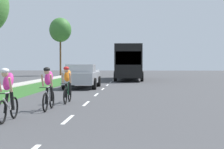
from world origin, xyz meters
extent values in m
plane|color=#424244|center=(0.00, 20.00, 0.00)|extent=(120.00, 120.00, 0.00)
cube|color=#2D6026|center=(-4.97, 20.00, 0.00)|extent=(2.80, 70.00, 0.01)
cube|color=#B2ADA3|center=(-7.10, 20.00, 0.00)|extent=(1.47, 70.00, 0.10)
cube|color=white|center=(0.00, 6.77, 0.00)|extent=(0.12, 1.80, 0.01)
cube|color=white|center=(0.00, 11.08, 0.00)|extent=(0.12, 1.80, 0.01)
cube|color=white|center=(0.00, 15.38, 0.00)|extent=(0.12, 1.80, 0.01)
cube|color=white|center=(0.00, 19.69, 0.00)|extent=(0.12, 1.80, 0.01)
cube|color=white|center=(0.00, 24.00, 0.00)|extent=(0.12, 1.80, 0.01)
cube|color=white|center=(0.00, 28.31, 0.00)|extent=(0.12, 1.80, 0.01)
cube|color=white|center=(0.00, 32.62, 0.00)|extent=(0.12, 1.80, 0.01)
cube|color=white|center=(0.00, 36.92, 0.00)|extent=(0.12, 1.80, 0.01)
cube|color=white|center=(0.00, 41.23, 0.00)|extent=(0.12, 1.80, 0.01)
cube|color=white|center=(0.00, 45.54, 0.00)|extent=(0.12, 1.80, 0.01)
cube|color=white|center=(0.00, 49.85, 0.00)|extent=(0.12, 1.80, 0.01)
torus|color=black|center=(-1.70, 6.87, 0.34)|extent=(0.06, 0.68, 0.68)
torus|color=black|center=(-1.70, 5.83, 0.34)|extent=(0.06, 0.68, 0.68)
cylinder|color=silver|center=(-1.70, 6.25, 0.52)|extent=(0.04, 0.59, 0.43)
cylinder|color=silver|center=(-1.70, 6.53, 0.62)|extent=(0.04, 0.04, 0.55)
cylinder|color=silver|center=(-1.70, 6.30, 0.85)|extent=(0.03, 0.55, 0.03)
cylinder|color=black|center=(-1.70, 5.85, 0.86)|extent=(0.42, 0.02, 0.02)
ellipsoid|color=#CC2D8C|center=(-1.70, 6.37, 1.18)|extent=(0.30, 0.54, 0.63)
sphere|color=tan|center=(-1.70, 6.09, 1.42)|extent=(0.20, 0.20, 0.20)
ellipsoid|color=white|center=(-1.70, 6.09, 1.50)|extent=(0.24, 0.28, 0.16)
cylinder|color=tan|center=(-1.86, 6.09, 1.10)|extent=(0.07, 0.26, 0.45)
cylinder|color=tan|center=(-1.54, 6.09, 1.10)|extent=(0.07, 0.26, 0.45)
cylinder|color=black|center=(-1.80, 6.45, 0.52)|extent=(0.10, 0.30, 0.60)
cylinder|color=black|center=(-1.60, 6.40, 0.62)|extent=(0.10, 0.25, 0.61)
torus|color=black|center=(-1.10, 9.41, 0.34)|extent=(0.06, 0.68, 0.68)
torus|color=black|center=(-1.10, 8.37, 0.34)|extent=(0.06, 0.68, 0.68)
cylinder|color=#A5A8AD|center=(-1.10, 8.79, 0.52)|extent=(0.04, 0.59, 0.43)
cylinder|color=#A5A8AD|center=(-1.10, 9.07, 0.62)|extent=(0.04, 0.04, 0.55)
cylinder|color=#A5A8AD|center=(-1.10, 8.84, 0.85)|extent=(0.03, 0.55, 0.03)
cylinder|color=black|center=(-1.10, 8.39, 0.86)|extent=(0.42, 0.02, 0.02)
ellipsoid|color=#CC2D8C|center=(-1.10, 8.91, 1.18)|extent=(0.30, 0.54, 0.63)
sphere|color=tan|center=(-1.10, 8.63, 1.42)|extent=(0.20, 0.20, 0.20)
ellipsoid|color=black|center=(-1.10, 8.63, 1.50)|extent=(0.24, 0.28, 0.16)
cylinder|color=tan|center=(-1.26, 8.63, 1.10)|extent=(0.07, 0.26, 0.45)
cylinder|color=tan|center=(-0.94, 8.63, 1.10)|extent=(0.07, 0.26, 0.45)
cylinder|color=black|center=(-1.20, 8.99, 0.52)|extent=(0.10, 0.30, 0.60)
cylinder|color=black|center=(-1.00, 8.94, 0.62)|extent=(0.10, 0.25, 0.61)
torus|color=black|center=(-0.84, 11.81, 0.34)|extent=(0.06, 0.68, 0.68)
torus|color=black|center=(-0.84, 10.77, 0.34)|extent=(0.06, 0.68, 0.68)
cylinder|color=#194C2D|center=(-0.84, 11.19, 0.52)|extent=(0.04, 0.59, 0.43)
cylinder|color=#194C2D|center=(-0.84, 11.47, 0.62)|extent=(0.04, 0.04, 0.55)
cylinder|color=#194C2D|center=(-0.84, 11.24, 0.85)|extent=(0.03, 0.55, 0.03)
cylinder|color=black|center=(-0.84, 10.79, 0.86)|extent=(0.42, 0.02, 0.02)
ellipsoid|color=orange|center=(-0.84, 11.31, 1.18)|extent=(0.30, 0.54, 0.63)
sphere|color=tan|center=(-0.84, 11.03, 1.42)|extent=(0.20, 0.20, 0.20)
ellipsoid|color=red|center=(-0.84, 11.03, 1.50)|extent=(0.24, 0.28, 0.16)
cylinder|color=tan|center=(-1.00, 11.03, 1.10)|extent=(0.07, 0.26, 0.45)
cylinder|color=tan|center=(-0.68, 11.03, 1.10)|extent=(0.07, 0.26, 0.45)
cylinder|color=black|center=(-0.94, 11.39, 0.52)|extent=(0.10, 0.30, 0.60)
cylinder|color=black|center=(-0.74, 11.34, 0.62)|extent=(0.10, 0.25, 0.61)
cube|color=#A5A8AD|center=(-1.50, 20.68, 0.72)|extent=(1.96, 5.10, 0.76)
cube|color=#A5A8AD|center=(-1.50, 19.92, 1.32)|extent=(1.80, 1.78, 0.64)
cube|color=#1E2833|center=(-1.50, 19.20, 1.30)|extent=(1.67, 0.08, 0.52)
cube|color=#A5A8AD|center=(-2.40, 21.70, 1.02)|extent=(0.08, 2.80, 0.40)
cube|color=#A5A8AD|center=(-0.60, 21.70, 1.02)|extent=(0.08, 2.80, 0.40)
cube|color=#A5A8AD|center=(-1.50, 23.19, 1.02)|extent=(1.80, 0.08, 0.40)
cylinder|color=black|center=(-2.48, 19.15, 0.38)|extent=(0.26, 0.76, 0.76)
cylinder|color=black|center=(-0.52, 19.15, 0.38)|extent=(0.26, 0.76, 0.76)
cylinder|color=black|center=(-2.48, 22.21, 0.38)|extent=(0.26, 0.76, 0.76)
cylinder|color=black|center=(-0.52, 22.21, 0.38)|extent=(0.26, 0.76, 0.76)
cube|color=black|center=(1.61, 33.46, 1.93)|extent=(2.50, 11.60, 3.10)
cube|color=#1E2833|center=(1.61, 33.46, 2.33)|extent=(2.52, 10.67, 0.64)
cube|color=#1E2833|center=(1.61, 27.69, 2.18)|extent=(2.25, 0.06, 1.20)
cylinder|color=black|center=(0.36, 29.69, 0.48)|extent=(0.28, 0.96, 0.96)
cylinder|color=black|center=(2.86, 29.69, 0.48)|extent=(0.28, 0.96, 0.96)
cylinder|color=black|center=(0.36, 36.65, 0.48)|extent=(0.28, 0.96, 0.96)
cylinder|color=black|center=(2.86, 36.65, 0.48)|extent=(0.28, 0.96, 0.96)
cube|color=#194C2D|center=(1.66, 49.38, 0.81)|extent=(1.90, 4.70, 1.00)
cube|color=#194C2D|center=(1.66, 49.58, 1.53)|extent=(1.71, 2.91, 0.52)
cube|color=#1E2833|center=(1.66, 48.32, 1.41)|extent=(1.56, 0.08, 0.44)
cylinder|color=black|center=(0.71, 47.97, 0.36)|extent=(0.25, 0.72, 0.72)
cylinder|color=black|center=(2.61, 47.97, 0.36)|extent=(0.25, 0.72, 0.72)
cylinder|color=black|center=(0.71, 50.79, 0.36)|extent=(0.25, 0.72, 0.72)
cylinder|color=black|center=(2.61, 50.79, 0.36)|extent=(0.25, 0.72, 0.72)
cylinder|color=brown|center=(-8.00, 45.13, 2.56)|extent=(0.24, 0.24, 5.11)
ellipsoid|color=#38722D|center=(-8.00, 45.13, 6.33)|extent=(3.04, 3.04, 3.35)
camera|label=1|loc=(1.97, -4.03, 1.72)|focal=57.49mm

